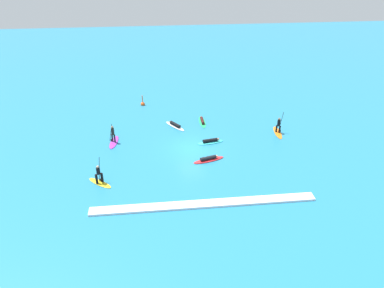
{
  "coord_description": "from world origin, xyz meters",
  "views": [
    {
      "loc": [
        -3.34,
        -30.69,
        17.84
      ],
      "look_at": [
        0.0,
        0.0,
        0.5
      ],
      "focal_mm": 33.83,
      "sensor_mm": 36.0,
      "label": 1
    }
  ],
  "objects": [
    {
      "name": "marker_buoy",
      "position": [
        -4.94,
        11.44,
        0.17
      ],
      "size": [
        0.52,
        0.52,
        1.39
      ],
      "color": "#E55119",
      "rests_on": "ground_plane"
    },
    {
      "name": "surfer_on_purple_board",
      "position": [
        -7.76,
        2.06,
        0.45
      ],
      "size": [
        1.1,
        2.82,
        2.04
      ],
      "rotation": [
        0.0,
        0.0,
        1.43
      ],
      "color": "purple",
      "rests_on": "ground_plane"
    },
    {
      "name": "wave_crest",
      "position": [
        0.0,
        -8.81,
        0.09
      ],
      "size": [
        17.54,
        0.9,
        0.18
      ],
      "primitive_type": "cube",
      "color": "white",
      "rests_on": "ground_plane"
    },
    {
      "name": "surfer_on_green_board",
      "position": [
        1.79,
        5.75,
        0.14
      ],
      "size": [
        0.73,
        3.01,
        0.4
      ],
      "rotation": [
        0.0,
        0.0,
        1.58
      ],
      "color": "#23B266",
      "rests_on": "ground_plane"
    },
    {
      "name": "surfer_on_red_board",
      "position": [
        1.29,
        -2.4,
        0.15
      ],
      "size": [
        3.11,
        1.5,
        0.44
      ],
      "rotation": [
        0.0,
        0.0,
        0.27
      ],
      "color": "red",
      "rests_on": "ground_plane"
    },
    {
      "name": "surfer_on_teal_board",
      "position": [
        1.99,
        0.95,
        0.16
      ],
      "size": [
        2.73,
        1.19,
        0.45
      ],
      "rotation": [
        0.0,
        0.0,
        0.17
      ],
      "color": "#33C6CC",
      "rests_on": "ground_plane"
    },
    {
      "name": "surfer_on_white_board",
      "position": [
        -1.34,
        5.01,
        0.17
      ],
      "size": [
        2.25,
        2.82,
        0.45
      ],
      "rotation": [
        0.0,
        0.0,
        2.19
      ],
      "color": "white",
      "rests_on": "ground_plane"
    },
    {
      "name": "ground_plane",
      "position": [
        0.0,
        0.0,
        0.0
      ],
      "size": [
        120.0,
        120.0,
        0.0
      ],
      "primitive_type": "plane",
      "color": "teal",
      "rests_on": "ground"
    },
    {
      "name": "surfer_on_orange_board",
      "position": [
        9.45,
        2.31,
        0.46
      ],
      "size": [
        0.91,
        2.93,
        2.38
      ],
      "rotation": [
        0.0,
        0.0,
        1.49
      ],
      "color": "orange",
      "rests_on": "ground_plane"
    },
    {
      "name": "surfer_on_yellow_board",
      "position": [
        -8.36,
        -5.02,
        0.51
      ],
      "size": [
        2.32,
        2.09,
        2.37
      ],
      "rotation": [
        0.0,
        0.0,
        2.44
      ],
      "color": "yellow",
      "rests_on": "ground_plane"
    }
  ]
}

